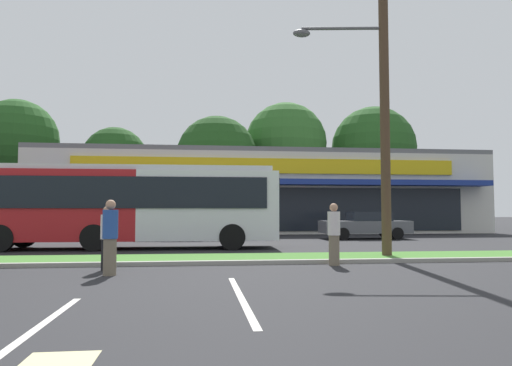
# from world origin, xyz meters

# --- Properties ---
(grass_median) EXTENTS (56.00, 2.20, 0.12)m
(grass_median) POSITION_xyz_m (0.00, 14.00, 0.06)
(grass_median) COLOR #427A2D
(grass_median) RESTS_ON ground_plane
(curb_lip) EXTENTS (56.00, 0.24, 0.12)m
(curb_lip) POSITION_xyz_m (0.00, 12.78, 0.06)
(curb_lip) COLOR #99968C
(curb_lip) RESTS_ON ground_plane
(parking_stripe_1) EXTENTS (0.12, 4.80, 0.01)m
(parking_stripe_1) POSITION_xyz_m (-1.28, 5.45, 0.00)
(parking_stripe_1) COLOR silver
(parking_stripe_1) RESTS_ON ground_plane
(parking_stripe_2) EXTENTS (0.12, 4.80, 0.01)m
(parking_stripe_2) POSITION_xyz_m (1.47, 7.67, 0.00)
(parking_stripe_2) COLOR silver
(parking_stripe_2) RESTS_ON ground_plane
(storefront_building) EXTENTS (30.79, 12.44, 5.66)m
(storefront_building) POSITION_xyz_m (5.31, 35.55, 2.83)
(storefront_building) COLOR beige
(storefront_building) RESTS_ON ground_plane
(tree_left) EXTENTS (7.12, 7.12, 11.42)m
(tree_left) POSITION_xyz_m (-15.23, 44.42, 7.85)
(tree_left) COLOR #473323
(tree_left) RESTS_ON ground_plane
(tree_mid_left) EXTENTS (5.75, 5.75, 8.96)m
(tree_mid_left) POSITION_xyz_m (-6.58, 43.53, 6.07)
(tree_mid_left) COLOR #473323
(tree_mid_left) RESTS_ON ground_plane
(tree_mid) EXTENTS (7.20, 7.20, 10.01)m
(tree_mid) POSITION_xyz_m (2.42, 42.71, 6.40)
(tree_mid) COLOR #473323
(tree_mid) RESTS_ON ground_plane
(tree_mid_right) EXTENTS (7.91, 7.91, 12.08)m
(tree_mid_right) POSITION_xyz_m (9.26, 45.77, 8.11)
(tree_mid_right) COLOR #473323
(tree_mid_right) RESTS_ON ground_plane
(tree_right) EXTENTS (8.40, 8.40, 12.02)m
(tree_right) POSITION_xyz_m (18.33, 46.26, 7.81)
(tree_right) COLOR #473323
(tree_right) RESTS_ON ground_plane
(utility_pole) EXTENTS (3.09, 2.40, 10.13)m
(utility_pole) POSITION_xyz_m (6.42, 13.84, 5.41)
(utility_pole) COLOR #4C3826
(utility_pole) RESTS_ON ground_plane
(city_bus) EXTENTS (12.12, 2.79, 3.25)m
(city_bus) POSITION_xyz_m (-2.14, 19.09, 1.77)
(city_bus) COLOR #AD191E
(city_bus) RESTS_ON ground_plane
(car_0) EXTENTS (4.71, 1.89, 1.44)m
(car_0) POSITION_xyz_m (9.72, 24.62, 0.75)
(car_0) COLOR #515459
(car_0) RESTS_ON ground_plane
(car_2) EXTENTS (4.29, 1.89, 1.41)m
(car_2) POSITION_xyz_m (-0.07, 25.06, 0.74)
(car_2) COLOR black
(car_2) RESTS_ON ground_plane
(pedestrian_near_bench) EXTENTS (0.34, 0.34, 1.70)m
(pedestrian_near_bench) POSITION_xyz_m (4.44, 12.29, 0.85)
(pedestrian_near_bench) COLOR #726651
(pedestrian_near_bench) RESTS_ON ground_plane
(pedestrian_mid) EXTENTS (0.35, 0.35, 1.74)m
(pedestrian_mid) POSITION_xyz_m (-1.28, 10.88, 0.88)
(pedestrian_mid) COLOR #726651
(pedestrian_mid) RESTS_ON ground_plane
(pedestrian_far) EXTENTS (0.32, 0.32, 1.61)m
(pedestrian_far) POSITION_xyz_m (-1.53, 11.90, 0.81)
(pedestrian_far) COLOR black
(pedestrian_far) RESTS_ON ground_plane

